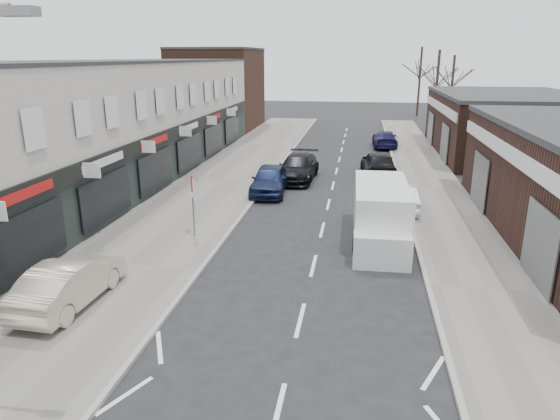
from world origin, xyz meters
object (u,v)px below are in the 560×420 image
at_px(warning_sign, 193,188).
at_px(parked_car_right_b, 378,163).
at_px(parked_car_right_c, 385,139).
at_px(sedan_on_pavement, 70,282).
at_px(white_van, 381,215).
at_px(parked_car_left_b, 298,168).
at_px(parked_car_left_a, 270,180).
at_px(parked_car_right_a, 399,197).

height_order(warning_sign, parked_car_right_b, warning_sign).
bearing_deg(parked_car_right_c, sedan_on_pavement, 69.45).
xyz_separation_m(white_van, parked_car_left_b, (-4.70, 10.08, -0.34)).
xyz_separation_m(white_van, parked_car_right_c, (1.05, 22.76, -0.42)).
bearing_deg(white_van, warning_sign, -173.11).
distance_m(warning_sign, sedan_on_pavement, 6.72).
bearing_deg(warning_sign, parked_car_right_c, 70.03).
xyz_separation_m(parked_car_right_b, parked_car_right_c, (0.82, 10.80, -0.13)).
bearing_deg(parked_car_left_a, white_van, -51.03).
bearing_deg(parked_car_right_c, white_van, 85.96).
bearing_deg(parked_car_left_b, parked_car_right_b, 23.59).
bearing_deg(white_van, parked_car_right_a, 75.79).
bearing_deg(parked_car_left_b, warning_sign, -101.84).
distance_m(warning_sign, parked_car_left_a, 8.04).
bearing_deg(parked_car_left_a, parked_car_right_a, -19.50).
xyz_separation_m(white_van, parked_car_right_a, (1.05, 4.52, -0.45)).
relative_size(parked_car_right_a, parked_car_right_c, 0.84).
height_order(sedan_on_pavement, parked_car_right_c, sedan_on_pavement).
relative_size(warning_sign, white_van, 0.44).
bearing_deg(warning_sign, sedan_on_pavement, -106.03).
height_order(warning_sign, sedan_on_pavement, warning_sign).
bearing_deg(parked_car_left_b, sedan_on_pavement, -102.36).
relative_size(sedan_on_pavement, parked_car_left_a, 0.93).
bearing_deg(parked_car_right_a, parked_car_right_c, -95.21).
relative_size(parked_car_right_a, parked_car_right_b, 0.83).
bearing_deg(white_van, parked_car_right_c, 86.26).
bearing_deg(warning_sign, parked_car_left_a, 77.15).
distance_m(white_van, parked_car_right_a, 4.66).
relative_size(parked_car_left_b, parked_car_right_b, 1.10).
bearing_deg(parked_car_right_a, parked_car_left_b, -49.24).
xyz_separation_m(parked_car_left_a, parked_car_left_b, (1.14, 3.44, -0.02)).
bearing_deg(parked_car_right_b, parked_car_left_b, 15.29).
relative_size(warning_sign, parked_car_left_b, 0.51).
bearing_deg(white_van, sedan_on_pavement, -143.01).
distance_m(parked_car_left_a, parked_car_right_a, 7.22).
bearing_deg(warning_sign, parked_car_left_b, 75.41).
distance_m(parked_car_right_a, parked_car_right_b, 7.49).
xyz_separation_m(white_van, sedan_on_pavement, (-9.42, -7.38, -0.29)).
bearing_deg(white_van, parked_car_left_a, 130.24).
bearing_deg(parked_car_left_b, white_van, -62.24).
distance_m(sedan_on_pavement, parked_car_right_a, 15.86).
bearing_deg(parked_car_right_b, warning_sign, 53.42).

